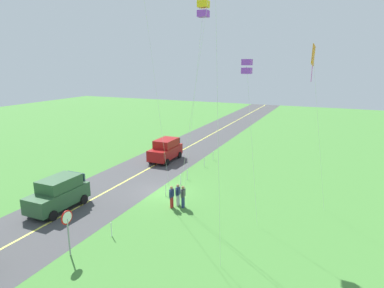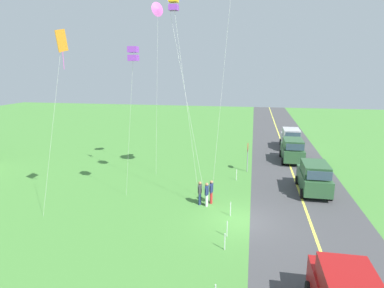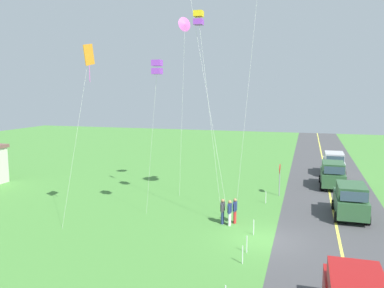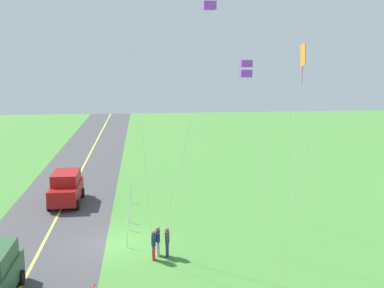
% 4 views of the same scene
% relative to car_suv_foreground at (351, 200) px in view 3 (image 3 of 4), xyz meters
% --- Properties ---
extents(ground_plane, '(120.00, 120.00, 0.10)m').
position_rel_car_suv_foreground_xyz_m(ground_plane, '(-5.63, 4.96, -1.20)').
color(ground_plane, '#478438').
extents(asphalt_road, '(120.00, 7.00, 0.00)m').
position_rel_car_suv_foreground_xyz_m(asphalt_road, '(-5.63, 0.96, -1.15)').
color(asphalt_road, '#424244').
rests_on(asphalt_road, ground).
extents(road_centre_stripe, '(120.00, 0.16, 0.00)m').
position_rel_car_suv_foreground_xyz_m(road_centre_stripe, '(-5.63, 0.96, -1.15)').
color(road_centre_stripe, '#E5E04C').
rests_on(road_centre_stripe, asphalt_road).
extents(car_suv_foreground, '(4.40, 2.12, 2.24)m').
position_rel_car_suv_foreground_xyz_m(car_suv_foreground, '(0.00, 0.00, 0.00)').
color(car_suv_foreground, '#2D5633').
rests_on(car_suv_foreground, ground).
extents(car_parked_east_near, '(4.40, 2.12, 2.24)m').
position_rel_car_suv_foreground_xyz_m(car_parked_east_near, '(8.19, 0.66, 0.00)').
color(car_parked_east_near, '#2D5633').
rests_on(car_parked_east_near, ground).
extents(car_parked_east_far, '(4.40, 2.12, 2.24)m').
position_rel_car_suv_foreground_xyz_m(car_parked_east_far, '(13.85, 0.25, 0.00)').
color(car_parked_east_far, '#B7B7BC').
rests_on(car_parked_east_far, ground).
extents(stop_sign, '(0.76, 0.08, 2.56)m').
position_rel_car_suv_foreground_xyz_m(stop_sign, '(4.11, 4.87, 0.65)').
color(stop_sign, gray).
rests_on(stop_sign, ground).
extents(person_adult_near, '(0.58, 0.22, 1.60)m').
position_rel_car_suv_foreground_xyz_m(person_adult_near, '(-3.71, 7.79, -0.29)').
color(person_adult_near, navy).
rests_on(person_adult_near, ground).
extents(person_adult_companion, '(0.58, 0.22, 1.60)m').
position_rel_car_suv_foreground_xyz_m(person_adult_companion, '(-3.36, 7.08, -0.29)').
color(person_adult_companion, red).
rests_on(person_adult_companion, ground).
extents(person_child_watcher, '(0.58, 0.22, 1.60)m').
position_rel_car_suv_foreground_xyz_m(person_child_watcher, '(-3.87, 7.31, -0.29)').
color(person_child_watcher, silver).
rests_on(person_child_watcher, ground).
extents(kite_red_low, '(1.62, 2.25, 13.27)m').
position_rel_car_suv_foreground_xyz_m(kite_red_low, '(-2.39, 9.75, 11.63)').
color(kite_red_low, silver).
rests_on(kite_red_low, ground).
extents(kite_green_far, '(1.36, 1.62, 10.15)m').
position_rel_car_suv_foreground_xyz_m(kite_green_far, '(-4.18, 11.89, 8.54)').
color(kite_green_far, silver).
rests_on(kite_green_far, ground).
extents(kite_pink_drift, '(1.85, 1.53, 11.07)m').
position_rel_car_suv_foreground_xyz_m(kite_pink_drift, '(-6.05, 15.49, 9.03)').
color(kite_pink_drift, silver).
rests_on(kite_pink_drift, ground).
extents(kite_orange_near, '(1.04, 0.90, 13.88)m').
position_rel_car_suv_foreground_xyz_m(kite_orange_near, '(2.27, 12.14, 12.10)').
color(kite_orange_near, silver).
rests_on(kite_orange_near, ground).
extents(fence_post_2, '(0.05, 0.05, 0.90)m').
position_rel_car_suv_foreground_xyz_m(fence_post_2, '(-9.06, 5.66, -0.70)').
color(fence_post_2, silver).
rests_on(fence_post_2, ground).
extents(fence_post_3, '(0.05, 0.05, 0.90)m').
position_rel_car_suv_foreground_xyz_m(fence_post_3, '(-7.70, 5.66, -0.70)').
color(fence_post_3, silver).
rests_on(fence_post_3, ground).
extents(fence_post_4, '(0.05, 0.05, 0.90)m').
position_rel_car_suv_foreground_xyz_m(fence_post_4, '(-5.09, 5.66, -0.70)').
color(fence_post_4, silver).
rests_on(fence_post_4, ground).
extents(fence_post_5, '(0.05, 0.05, 0.90)m').
position_rel_car_suv_foreground_xyz_m(fence_post_5, '(1.62, 5.66, -0.70)').
color(fence_post_5, silver).
rests_on(fence_post_5, ground).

